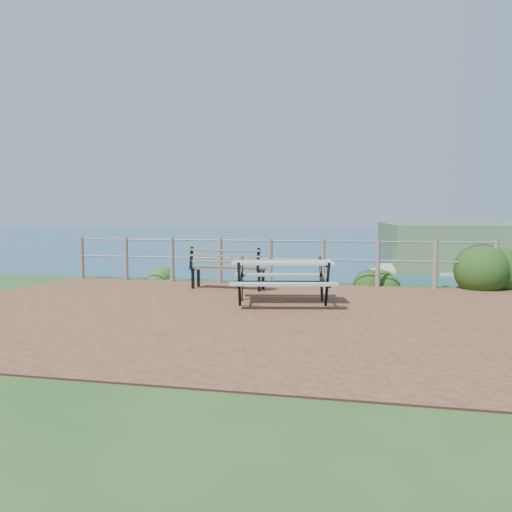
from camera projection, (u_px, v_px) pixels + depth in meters
The scene contains 8 objects.
ground at pixel (231, 312), 7.74m from camera, with size 10.00×7.00×0.12m, color brown.
ocean at pixel (359, 223), 202.67m from camera, with size 1200.00×1200.00×0.00m, color #136C73.
safety_railing at pixel (270, 259), 10.97m from camera, with size 9.40×0.10×1.00m.
picnic_table at pixel (282, 278), 8.41m from camera, with size 1.79×1.45×0.71m.
park_bench at pixel (228, 262), 10.14m from camera, with size 1.56×0.50×0.87m.
shrub_right_edge at pixel (496, 289), 10.32m from camera, with size 1.12×1.12×1.60m, color #173A11.
shrub_lip_west at pixel (160, 278), 12.27m from camera, with size 0.68×0.68×0.39m, color #25531F.
shrub_lip_east at pixel (380, 284), 11.07m from camera, with size 0.78×0.78×0.52m, color #173A11.
Camera 1 is at (2.01, -7.40, 1.44)m, focal length 35.00 mm.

